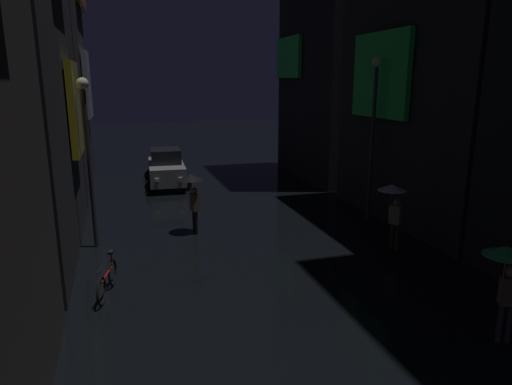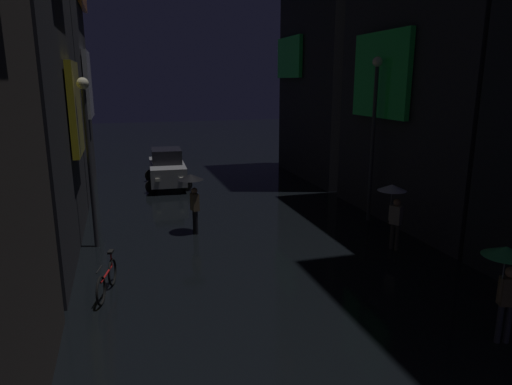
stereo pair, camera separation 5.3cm
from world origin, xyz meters
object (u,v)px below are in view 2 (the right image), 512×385
pedestrian_far_right_green (506,268)px  pedestrian_near_crossing_black (192,187)px  car_distant (167,168)px  streetlamp_left_far (88,144)px  streetlamp_right_far (374,122)px  pedestrian_foreground_right_clear (393,199)px  bicycle_parked_at_storefront (107,280)px

pedestrian_far_right_green → pedestrian_near_crossing_black: 10.07m
car_distant → streetlamp_left_far: size_ratio=0.79×
car_distant → streetlamp_left_far: 9.18m
pedestrian_far_right_green → car_distant: bearing=106.7°
pedestrian_near_crossing_black → streetlamp_right_far: 7.08m
pedestrian_foreground_right_clear → streetlamp_right_far: bearing=72.5°
pedestrian_far_right_green → bicycle_parked_at_storefront: (-7.72, 4.64, -1.28)m
pedestrian_near_crossing_black → streetlamp_left_far: size_ratio=0.39×
streetlamp_left_far → bicycle_parked_at_storefront: bearing=-83.8°
pedestrian_foreground_right_clear → streetlamp_right_far: size_ratio=0.35×
pedestrian_foreground_right_clear → streetlamp_right_far: 3.77m
bicycle_parked_at_storefront → car_distant: car_distant is taller
pedestrian_near_crossing_black → car_distant: (-0.10, 7.79, -0.74)m
bicycle_parked_at_storefront → car_distant: (2.74, 11.96, 0.54)m
streetlamp_right_far → streetlamp_left_far: 10.01m
pedestrian_far_right_green → streetlamp_right_far: (1.87, 8.39, 2.10)m
pedestrian_near_crossing_black → streetlamp_right_far: (6.75, -0.42, 2.10)m
pedestrian_far_right_green → pedestrian_near_crossing_black: same height
pedestrian_near_crossing_black → bicycle_parked_at_storefront: 5.21m
car_distant → pedestrian_foreground_right_clear: bearing=-62.2°
pedestrian_far_right_green → pedestrian_near_crossing_black: (-4.88, 8.81, 0.00)m
streetlamp_left_far → streetlamp_right_far: bearing=0.4°
pedestrian_far_right_green → bicycle_parked_at_storefront: pedestrian_far_right_green is taller
pedestrian_foreground_right_clear → streetlamp_left_far: (-9.06, 2.92, 1.70)m
bicycle_parked_at_storefront → streetlamp_right_far: 10.85m
pedestrian_far_right_green → streetlamp_left_far: 11.76m
pedestrian_near_crossing_black → bicycle_parked_at_storefront: pedestrian_near_crossing_black is taller
car_distant → streetlamp_right_far: size_ratio=0.69×
pedestrian_foreground_right_clear → streetlamp_left_far: 9.67m
bicycle_parked_at_storefront → car_distant: size_ratio=0.42×
car_distant → streetlamp_left_far: bearing=-110.8°
pedestrian_far_right_green → pedestrian_foreground_right_clear: bearing=80.2°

